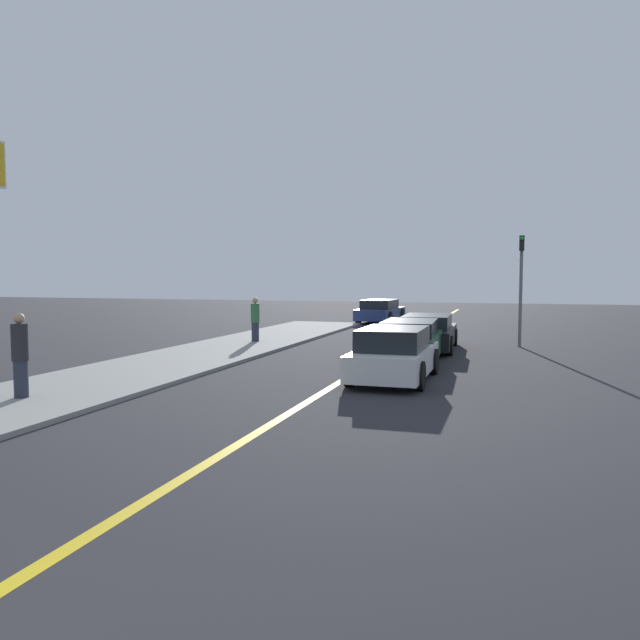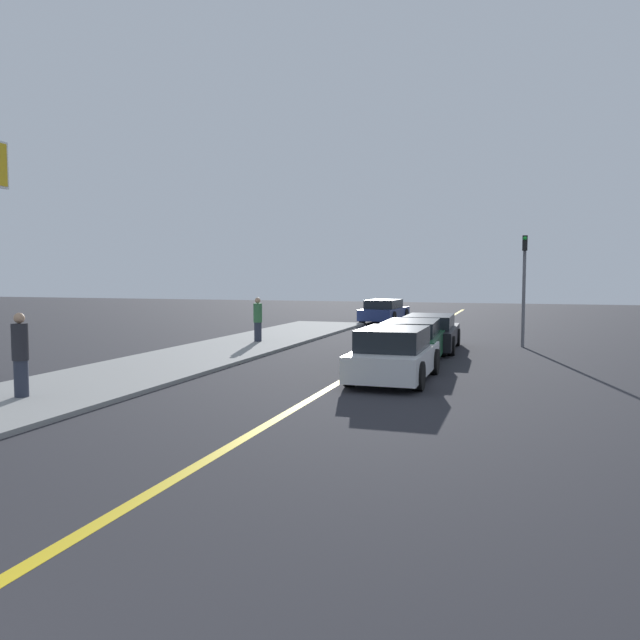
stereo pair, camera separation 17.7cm
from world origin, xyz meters
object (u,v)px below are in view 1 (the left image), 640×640
Objects in this scene: car_parked_left_lot at (380,311)px; traffic_light at (521,279)px; pedestrian_far_standing at (255,319)px; car_far_distant at (428,333)px; car_ahead_center at (411,341)px; pedestrian_mid_group at (20,355)px; car_near_right_lane at (394,355)px.

traffic_light is (7.42, -10.46, 1.88)m from car_parked_left_lot.
car_parked_left_lot is at bearing 79.49° from pedestrian_far_standing.
traffic_light reaches higher than car_far_distant.
car_far_distant is 0.99× the size of car_parked_left_lot.
traffic_light is (9.73, 2.00, 1.56)m from pedestrian_far_standing.
pedestrian_far_standing reaches higher than car_ahead_center.
pedestrian_far_standing is 0.41× the size of traffic_light.
pedestrian_mid_group is 0.43× the size of traffic_light.
car_near_right_lane is at bearing -109.64° from traffic_light.
car_far_distant is (-0.05, 6.78, -0.03)m from car_near_right_lane.
pedestrian_far_standing is at bearing 151.76° from car_ahead_center.
pedestrian_far_standing is at bearing -168.39° from traffic_light.
traffic_light is at bearing -51.84° from car_parked_left_lot.
car_ahead_center is at bearing -25.67° from pedestrian_far_standing.
car_parked_left_lot is 1.17× the size of traffic_light.
car_near_right_lane is at bearing -91.69° from car_far_distant.
pedestrian_mid_group reaches higher than pedestrian_far_standing.
pedestrian_far_standing is at bearing -97.69° from car_parked_left_lot.
pedestrian_mid_group is (-2.60, -24.12, 0.36)m from car_parked_left_lot.
car_near_right_lane is 9.39m from traffic_light.
pedestrian_far_standing is (-6.64, 6.67, 0.30)m from car_near_right_lane.
car_ahead_center is 16.13m from car_parked_left_lot.
car_ahead_center is at bearing -122.31° from traffic_light.
pedestrian_mid_group is 17.01m from traffic_light.
pedestrian_mid_group is at bearing -93.33° from car_parked_left_lot.
pedestrian_mid_group reaches higher than car_parked_left_lot.
pedestrian_mid_group reaches higher than car_far_distant.
traffic_light is (3.09, 8.67, 1.86)m from car_near_right_lane.
car_ahead_center is at bearing -93.80° from car_far_distant.
traffic_light is (10.02, 13.66, 1.52)m from pedestrian_mid_group.
car_near_right_lane is 0.85× the size of car_ahead_center.
pedestrian_mid_group is 11.67m from pedestrian_far_standing.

